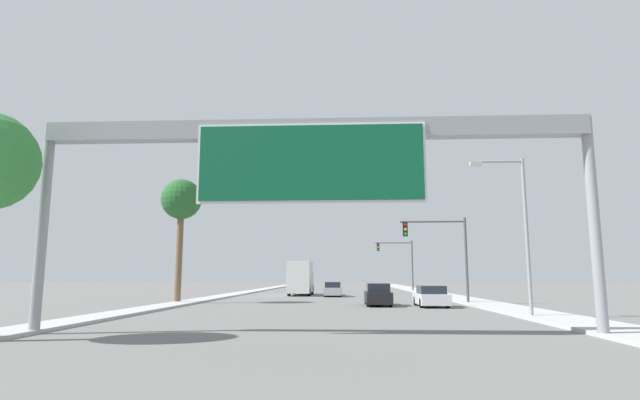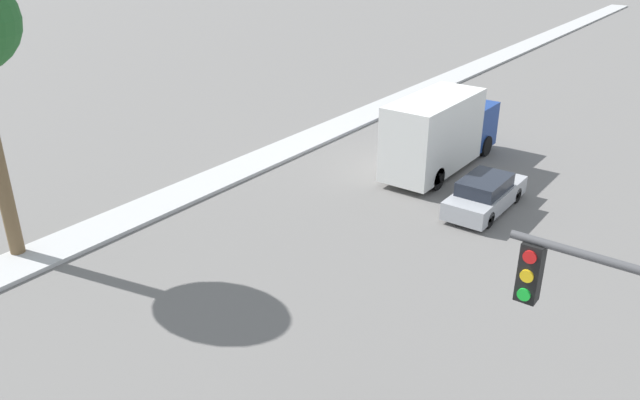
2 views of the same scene
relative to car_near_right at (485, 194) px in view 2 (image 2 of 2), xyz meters
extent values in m
cube|color=#B2B2B2|center=(-10.75, 8.89, -0.60)|extent=(2.00, 120.00, 0.15)
cube|color=#A5A8AD|center=(0.00, 0.06, -0.15)|extent=(1.73, 4.55, 0.71)
cube|color=#1E232D|center=(0.00, -0.17, 0.48)|extent=(1.52, 2.37, 0.55)
cylinder|color=black|center=(-0.76, 1.47, -0.36)|extent=(0.22, 0.64, 0.64)
cylinder|color=black|center=(0.76, 1.47, -0.36)|extent=(0.22, 0.64, 0.64)
cylinder|color=black|center=(-0.76, -1.35, -0.36)|extent=(0.22, 0.64, 0.64)
cylinder|color=black|center=(0.76, -1.35, -0.36)|extent=(0.22, 0.64, 0.64)
cube|color=navy|center=(-3.50, 6.02, 0.69)|extent=(2.13, 2.19, 2.14)
cube|color=silver|center=(-3.50, 2.11, 1.26)|extent=(2.31, 5.63, 3.28)
cylinder|color=black|center=(-4.52, 5.91, -0.18)|extent=(0.28, 1.00, 1.00)
cylinder|color=black|center=(-2.48, 5.91, -0.18)|extent=(0.28, 1.00, 1.00)
cylinder|color=black|center=(-4.52, 0.71, -0.18)|extent=(0.28, 1.00, 1.00)
cylinder|color=black|center=(-2.48, 0.71, -0.18)|extent=(0.28, 1.00, 1.00)
cube|color=black|center=(5.79, -13.11, 4.85)|extent=(0.35, 0.28, 1.05)
cylinder|color=red|center=(5.79, -13.27, 5.20)|extent=(0.22, 0.04, 0.22)
cylinder|color=yellow|center=(5.79, -13.27, 4.85)|extent=(0.22, 0.04, 0.22)
cylinder|color=green|center=(5.79, -13.27, 4.50)|extent=(0.22, 0.04, 0.22)
camera|label=1|loc=(1.20, -50.93, 1.39)|focal=28.00mm
camera|label=2|loc=(8.23, -22.09, 10.10)|focal=35.00mm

